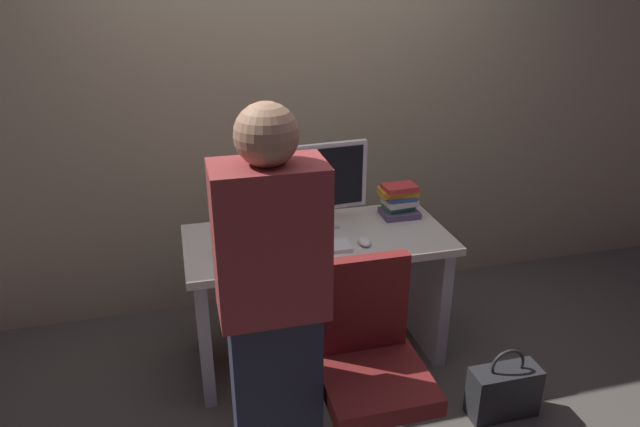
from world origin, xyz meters
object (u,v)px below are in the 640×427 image
object	(u,v)px
office_chair	(370,379)
book_stack	(399,200)
monitor	(317,181)
cup_near_keyboard	(225,245)
mouse	(364,242)
person_at_desk	(273,313)
keyboard	(307,249)
cup_by_monitor	(227,226)
desk	(318,276)
handbag	(504,391)

from	to	relation	value
office_chair	book_stack	bearing A→B (deg)	62.87
monitor	cup_near_keyboard	bearing A→B (deg)	-158.56
mouse	cup_near_keyboard	bearing A→B (deg)	173.95
cup_near_keyboard	person_at_desk	bearing A→B (deg)	-81.08
monitor	keyboard	size ratio (longest dim) A/B	1.26
person_at_desk	book_stack	xyz separation A→B (m)	(0.88, 0.94, -0.00)
keyboard	mouse	distance (m)	0.29
mouse	cup_by_monitor	size ratio (longest dim) A/B	1.08
person_at_desk	mouse	size ratio (longest dim) A/B	16.39
desk	mouse	xyz separation A→B (m)	(0.20, -0.15, 0.25)
desk	person_at_desk	bearing A→B (deg)	-115.19
keyboard	handbag	size ratio (longest dim) A/B	1.14
office_chair	handbag	world-z (taller)	office_chair
office_chair	person_at_desk	size ratio (longest dim) A/B	0.57
cup_by_monitor	handbag	bearing A→B (deg)	-34.20
keyboard	book_stack	bearing A→B (deg)	29.09
keyboard	person_at_desk	bearing A→B (deg)	-111.34
desk	keyboard	xyz separation A→B (m)	(-0.09, -0.15, 0.25)
cup_by_monitor	mouse	bearing A→B (deg)	-24.70
desk	cup_near_keyboard	bearing A→B (deg)	-170.81
monitor	cup_near_keyboard	world-z (taller)	monitor
office_chair	cup_near_keyboard	distance (m)	0.94
office_chair	mouse	size ratio (longest dim) A/B	9.40
monitor	book_stack	bearing A→B (deg)	3.34
handbag	mouse	bearing A→B (deg)	136.85
office_chair	keyboard	size ratio (longest dim) A/B	2.19
keyboard	cup_by_monitor	size ratio (longest dim) A/B	4.64
cup_by_monitor	book_stack	xyz separation A→B (m)	(0.96, 0.00, 0.04)
cup_by_monitor	book_stack	size ratio (longest dim) A/B	0.43
monitor	cup_near_keyboard	size ratio (longest dim) A/B	5.55
office_chair	monitor	size ratio (longest dim) A/B	1.74
cup_by_monitor	keyboard	bearing A→B (deg)	-39.29
monitor	cup_by_monitor	bearing A→B (deg)	176.88
desk	keyboard	world-z (taller)	keyboard
book_stack	handbag	size ratio (longest dim) A/B	0.57
keyboard	handbag	distance (m)	1.18
monitor	person_at_desk	bearing A→B (deg)	-113.78
office_chair	mouse	bearing A→B (deg)	74.61
person_at_desk	cup_by_monitor	distance (m)	0.94
cup_near_keyboard	handbag	xyz separation A→B (m)	(1.25, -0.60, -0.66)
mouse	cup_by_monitor	xyz separation A→B (m)	(-0.65, 0.30, 0.03)
person_at_desk	keyboard	bearing A→B (deg)	66.24
office_chair	handbag	xyz separation A→B (m)	(0.73, 0.09, -0.29)
person_at_desk	office_chair	bearing A→B (deg)	3.66
handbag	cup_by_monitor	bearing A→B (deg)	145.80
cup_near_keyboard	cup_by_monitor	xyz separation A→B (m)	(0.03, 0.23, -0.00)
keyboard	desk	bearing A→B (deg)	61.31
mouse	book_stack	size ratio (longest dim) A/B	0.46
monitor	mouse	xyz separation A→B (m)	(0.17, -0.28, -0.24)
desk	monitor	bearing A→B (deg)	75.89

